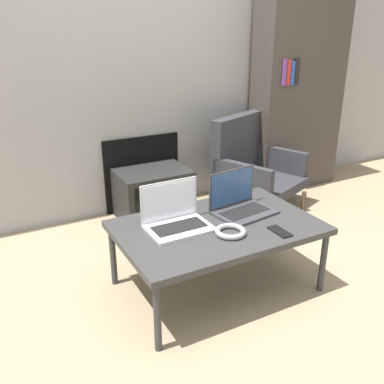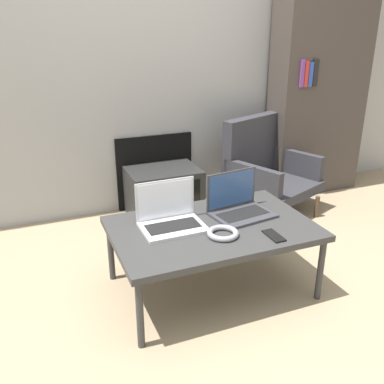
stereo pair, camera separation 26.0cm
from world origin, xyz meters
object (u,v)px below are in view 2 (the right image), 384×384
at_px(laptop_left, 170,217).
at_px(phone, 274,236).
at_px(headphones, 223,233).
at_px(armchair, 264,167).
at_px(laptop_right, 238,205).
at_px(tv, 164,192).

height_order(laptop_left, phone, laptop_left).
xyz_separation_m(headphones, armchair, (0.89, 1.05, -0.06)).
height_order(laptop_right, armchair, armchair).
distance_m(laptop_right, headphones, 0.31).
relative_size(laptop_right, headphones, 2.20).
bearing_deg(laptop_right, headphones, -141.03).
bearing_deg(laptop_left, tv, 73.17).
bearing_deg(laptop_right, phone, -91.67).
bearing_deg(laptop_right, armchair, 42.49).
bearing_deg(tv, headphones, -93.39).
bearing_deg(armchair, laptop_left, -165.02).
relative_size(headphones, tv, 0.31).
height_order(laptop_right, phone, laptop_right).
bearing_deg(laptop_left, armchair, 36.27).
xyz_separation_m(headphones, phone, (0.24, -0.11, -0.01)).
distance_m(headphones, armchair, 1.38).
distance_m(headphones, phone, 0.27).
relative_size(tv, armchair, 0.70).
relative_size(headphones, armchair, 0.21).
bearing_deg(laptop_left, phone, -36.08).
bearing_deg(armchair, phone, -140.91).
xyz_separation_m(laptop_left, armchair, (1.11, 0.83, -0.10)).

